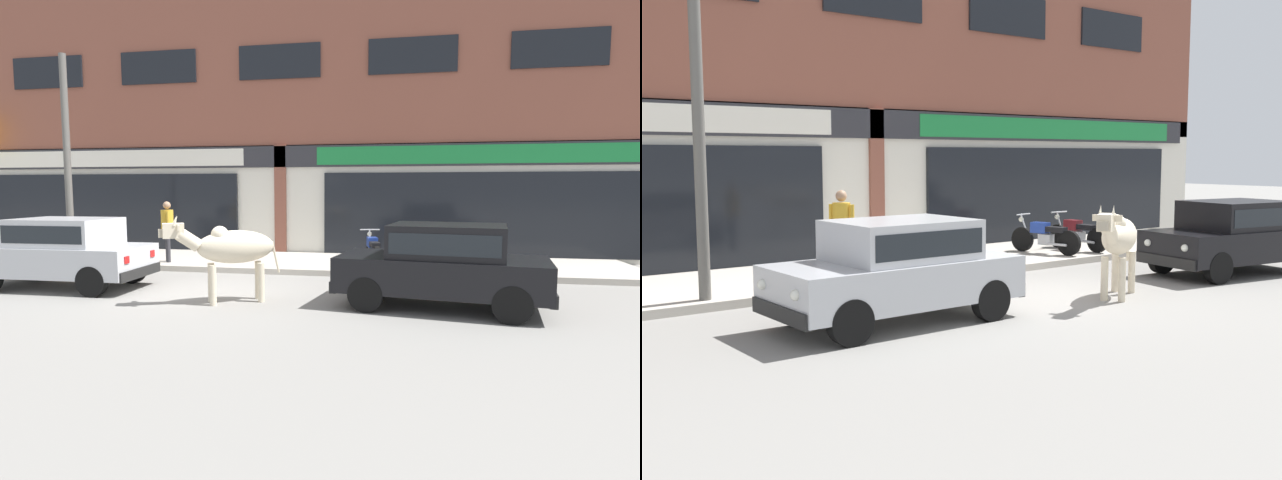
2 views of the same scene
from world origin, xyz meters
TOP-DOWN VIEW (x-y plane):
  - ground_plane at (0.00, 0.00)m, footprint 90.00×90.00m
  - sidewalk at (0.00, 3.88)m, footprint 19.00×3.36m
  - shop_building at (-0.01, 5.82)m, footprint 23.00×1.40m
  - cow at (0.75, -0.81)m, footprint 1.94×1.29m
  - car_0 at (4.52, -0.56)m, footprint 3.77×2.13m
  - car_1 at (-3.15, -0.14)m, footprint 3.63×1.65m
  - motorcycle_0 at (3.02, 3.23)m, footprint 0.64×1.79m
  - motorcycle_1 at (4.04, 3.21)m, footprint 0.52×1.81m
  - pedestrian at (-2.37, 2.86)m, footprint 0.32×0.43m
  - utility_pole at (-4.97, 2.50)m, footprint 0.18×0.18m

SIDE VIEW (x-z plane):
  - ground_plane at x=0.00m, z-range 0.00..0.00m
  - sidewalk at x=0.00m, z-range 0.00..0.14m
  - motorcycle_0 at x=3.02m, z-range 0.09..0.97m
  - motorcycle_1 at x=4.04m, z-range 0.09..0.97m
  - car_0 at x=4.52m, z-range 0.08..1.54m
  - car_1 at x=-3.15m, z-range 0.08..1.54m
  - cow at x=0.75m, z-range 0.20..1.81m
  - pedestrian at x=-2.37m, z-range 0.33..1.93m
  - utility_pole at x=-4.97m, z-range 0.14..5.54m
  - shop_building at x=-0.01m, z-range -0.20..9.55m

